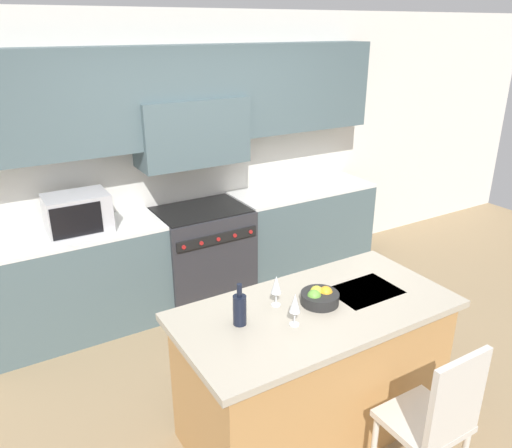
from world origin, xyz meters
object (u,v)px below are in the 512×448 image
Objects in this scene: wine_glass_near at (295,304)px; wine_bottle at (240,309)px; island_chair at (436,418)px; fruit_bowl at (319,297)px; microwave at (78,213)px; wine_glass_far at (276,285)px; range_stove at (203,254)px.

wine_bottle is at bearing 147.29° from wine_glass_near.
fruit_bowl reaches higher than island_chair.
island_chair is 1.22m from wine_bottle.
microwave is 1.97m from wine_bottle.
microwave reaches higher than wine_glass_near.
microwave reaches higher than wine_glass_far.
wine_glass_far is 0.85× the size of fruit_bowl.
island_chair is (0.10, -2.76, 0.11)m from range_stove.
wine_glass_near is (-0.46, 0.69, 0.50)m from island_chair.
wine_bottle is at bearing -167.34° from wine_glass_far.
wine_glass_far is 0.29m from fruit_bowl.
wine_bottle is (0.48, -1.91, -0.07)m from microwave.
wine_bottle is (-0.63, -1.89, 0.57)m from range_stove.
wine_glass_far is (-0.34, -1.83, 0.61)m from range_stove.
range_stove is 4.59× the size of wine_glass_near.
island_chair is at bearing -76.95° from fruit_bowl.
microwave is at bearing 117.44° from fruit_bowl.
range_stove is at bearing -0.96° from microwave.
range_stove is at bearing 71.52° from wine_bottle.
wine_glass_near is 0.85× the size of fruit_bowl.
island_chair is at bearing -56.25° from wine_glass_near.
wine_bottle is 0.32m from wine_glass_near.
fruit_bowl is at bearing -62.56° from microwave.
fruit_bowl is at bearing -92.69° from range_stove.
island_chair is 3.95× the size of wine_bottle.
wine_glass_far is at bearing -67.33° from microwave.
wine_glass_far is at bearing -100.51° from range_stove.
wine_glass_near is at bearing -156.18° from fruit_bowl.
wine_glass_near is (-0.37, -2.06, 0.61)m from range_stove.
microwave is at bearing 112.67° from wine_glass_far.
range_stove is 2.76m from island_chair.
fruit_bowl is (1.02, -1.96, -0.12)m from microwave.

